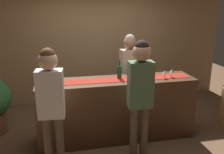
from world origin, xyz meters
TOP-DOWN VIEW (x-y plane):
  - ground_plane at (0.00, 0.00)m, footprint 10.00×10.00m
  - back_wall at (0.00, 1.90)m, footprint 6.00×0.12m
  - bar_counter at (0.00, 0.00)m, footprint 2.60×0.60m
  - counter_runner_cloth at (0.00, 0.00)m, footprint 2.47×0.28m
  - wine_bottle_clear at (-1.09, -0.04)m, footprint 0.07×0.07m
  - wine_bottle_green at (0.05, 0.06)m, footprint 0.07×0.07m
  - wine_glass_near_customer at (0.92, -0.07)m, footprint 0.07×0.07m
  - wine_glass_mid_counter at (0.78, -0.11)m, footprint 0.07×0.07m
  - bartender at (0.37, 0.58)m, footprint 0.37×0.25m
  - customer_sipping at (0.18, -0.66)m, footprint 0.35×0.25m
  - customer_browsing at (-1.04, -0.68)m, footprint 0.36×0.24m

SIDE VIEW (x-z plane):
  - ground_plane at x=0.00m, z-range 0.00..0.00m
  - bar_counter at x=0.00m, z-range 0.00..1.05m
  - counter_runner_cloth at x=0.00m, z-range 1.05..1.05m
  - bartender at x=0.37m, z-range 0.21..1.92m
  - customer_browsing at x=-1.04m, z-range 0.21..1.94m
  - customer_sipping at x=0.18m, z-range 0.22..2.01m
  - wine_glass_near_customer at x=0.92m, z-range 1.08..1.23m
  - wine_glass_mid_counter at x=0.78m, z-range 1.08..1.23m
  - wine_bottle_clear at x=-1.09m, z-range 1.01..1.31m
  - wine_bottle_green at x=0.05m, z-range 1.01..1.31m
  - back_wall at x=0.00m, z-range 0.00..2.90m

